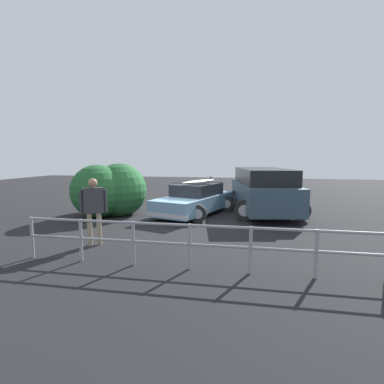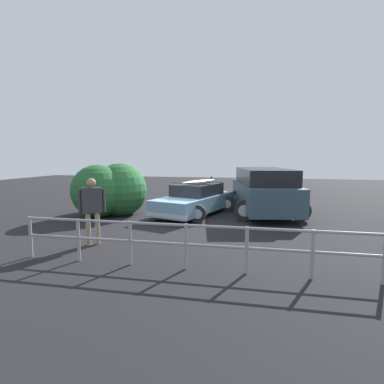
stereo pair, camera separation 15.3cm
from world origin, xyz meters
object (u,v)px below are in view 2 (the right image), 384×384
at_px(suv_car, 264,190).
at_px(bush_near_left, 108,192).
at_px(sedan_car, 196,200).
at_px(person_bystander, 92,205).

distance_m(suv_car, bush_near_left, 6.15).
relative_size(sedan_car, bush_near_left, 1.59).
relative_size(suv_car, bush_near_left, 1.83).
xyz_separation_m(sedan_car, bush_near_left, (3.32, 0.89, 0.31)).
bearing_deg(suv_car, sedan_car, 15.24).
relative_size(sedan_car, person_bystander, 2.59).
height_order(sedan_car, bush_near_left, bush_near_left).
bearing_deg(bush_near_left, person_bystander, 112.89).
height_order(sedan_car, suv_car, suv_car).
height_order(sedan_car, person_bystander, person_bystander).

